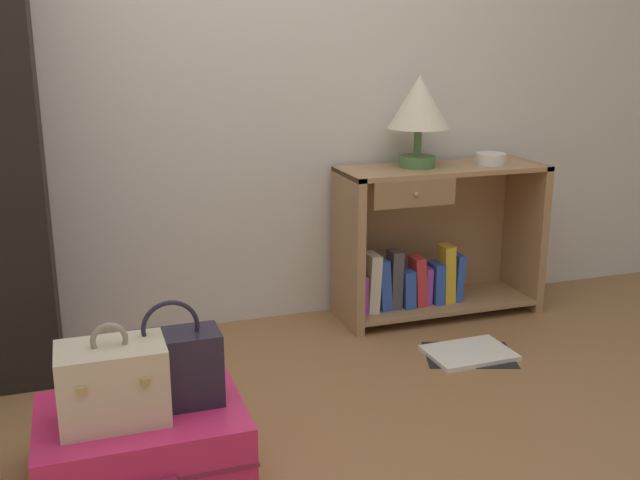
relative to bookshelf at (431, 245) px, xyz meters
name	(u,v)px	position (x,y,z in m)	size (l,w,h in m)	color
back_wall	(223,39)	(-0.93, 0.24, 0.95)	(6.40, 0.10, 2.60)	beige
bookshelf	(431,245)	(0.00, 0.00, 0.00)	(0.98, 0.36, 0.73)	#A37A51
table_lamp	(419,106)	(-0.08, 0.01, 0.66)	(0.28, 0.28, 0.42)	#4C7542
bowl	(491,159)	(0.28, -0.04, 0.41)	(0.14, 0.14, 0.05)	silver
suitcase_large	(143,444)	(-1.47, -0.99, -0.23)	(0.62, 0.48, 0.22)	#DB2860
train_case	(113,383)	(-1.54, -1.03, 0.00)	(0.31, 0.21, 0.31)	beige
handbag	(173,368)	(-1.36, -0.98, 0.00)	(0.29, 0.14, 0.34)	#231E2D
open_book_on_floor	(469,353)	(-0.07, -0.52, -0.34)	(0.44, 0.38, 0.02)	white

